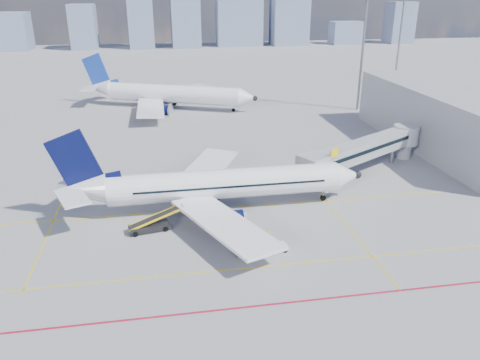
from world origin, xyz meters
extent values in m
plane|color=gray|center=(0.00, 0.00, 0.00)|extent=(420.00, 420.00, 0.00)
cube|color=gold|center=(0.00, 8.00, 0.01)|extent=(60.00, 0.18, 0.01)
cube|color=gold|center=(0.00, -6.00, 0.01)|extent=(80.00, 0.15, 0.01)
cube|color=gold|center=(14.00, 2.00, 0.01)|extent=(0.15, 28.00, 0.01)
cube|color=gold|center=(-20.00, 8.00, 0.01)|extent=(0.15, 30.00, 0.01)
cube|color=maroon|center=(0.00, -12.00, 0.01)|extent=(90.00, 0.25, 0.01)
cube|color=#989AA0|center=(22.25, 16.15, 3.90)|extent=(20.84, 13.93, 2.60)
cube|color=black|center=(22.25, 16.15, 4.10)|extent=(20.52, 13.82, 0.55)
cube|color=#989AA0|center=(12.70, 10.50, 3.90)|extent=(4.49, 4.56, 3.00)
cube|color=black|center=(17.00, 12.80, 0.35)|extent=(2.20, 1.00, 0.70)
cylinder|color=slate|center=(17.00, 12.80, 1.70)|extent=(0.56, 0.56, 2.70)
cylinder|color=slate|center=(29.00, 20.00, 1.95)|extent=(0.60, 0.60, 3.90)
cylinder|color=#989AA0|center=(32.00, 22.00, 3.90)|extent=(4.00, 4.00, 3.00)
cylinder|color=gray|center=(32.00, 22.00, 1.95)|extent=(2.40, 2.40, 3.90)
cube|color=gold|center=(15.50, 10.30, 5.70)|extent=(1.26, 0.82, 1.20)
cube|color=#989AA0|center=(40.00, 26.00, 5.00)|extent=(10.00, 42.00, 10.00)
cube|color=black|center=(35.20, 26.00, 5.00)|extent=(0.25, 40.00, 4.50)
cylinder|color=slate|center=(38.00, 55.00, 12.50)|extent=(0.56, 0.56, 25.00)
cylinder|color=slate|center=(65.00, 90.00, 12.50)|extent=(0.56, 0.56, 25.00)
cube|color=slate|center=(-71.10, 190.00, 8.20)|extent=(15.84, 14.82, 16.40)
cube|color=slate|center=(-39.32, 190.00, 9.85)|extent=(11.18, 14.49, 19.69)
cube|color=slate|center=(-13.09, 190.00, 13.01)|extent=(11.37, 15.63, 26.02)
cube|color=slate|center=(7.54, 190.00, 11.40)|extent=(13.33, 15.86, 22.81)
cube|color=slate|center=(33.45, 190.00, 14.32)|extent=(21.79, 10.04, 28.63)
cube|color=slate|center=(58.47, 190.00, 11.10)|extent=(17.50, 12.92, 22.20)
cube|color=slate|center=(88.33, 190.00, 5.49)|extent=(15.38, 9.81, 10.97)
cube|color=slate|center=(116.81, 190.00, 10.08)|extent=(12.34, 11.90, 20.16)
cylinder|color=silver|center=(0.76, 8.03, 3.30)|extent=(28.42, 3.83, 3.69)
cone|color=silver|center=(16.67, 8.11, 3.30)|extent=(3.43, 3.71, 3.69)
sphere|color=black|center=(18.00, 8.12, 3.30)|extent=(1.05, 1.05, 1.04)
cone|color=silver|center=(-16.47, 7.95, 3.82)|extent=(6.08, 3.72, 3.69)
cube|color=black|center=(15.44, 8.10, 3.82)|extent=(1.43, 1.43, 0.43)
cube|color=silver|center=(-0.70, 16.55, 2.28)|extent=(10.80, 16.29, 0.55)
cube|color=silver|center=(-0.61, -0.49, 2.28)|extent=(10.92, 16.27, 0.55)
cylinder|color=#070C38|center=(0.26, 13.52, 1.10)|extent=(3.42, 2.19, 2.18)
cylinder|color=#070C38|center=(0.32, 2.54, 1.10)|extent=(3.42, 2.19, 2.18)
cylinder|color=#A1A5A8|center=(2.06, 13.53, 1.10)|extent=(0.34, 2.24, 2.23)
cylinder|color=#A1A5A8|center=(2.12, 2.55, 1.10)|extent=(0.34, 2.24, 2.23)
cube|color=#070C38|center=(-16.47, 7.95, 7.09)|extent=(6.49, 0.33, 8.07)
cube|color=#070C38|center=(-14.19, 7.96, 4.81)|extent=(5.34, 0.31, 2.04)
cube|color=silver|center=(-16.86, 10.98, 4.15)|extent=(4.60, 5.98, 0.21)
cube|color=silver|center=(-16.83, 4.92, 4.15)|extent=(4.64, 5.98, 0.21)
cylinder|color=slate|center=(13.55, 8.10, 0.90)|extent=(0.28, 0.28, 1.80)
cylinder|color=black|center=(13.55, 8.10, 0.38)|extent=(0.76, 0.28, 0.76)
cylinder|color=slate|center=(-0.19, 10.49, 0.80)|extent=(0.32, 0.32, 1.60)
cylinder|color=black|center=(-0.19, 10.49, 0.50)|extent=(1.00, 0.65, 1.00)
cylinder|color=slate|center=(-0.17, 5.57, 0.80)|extent=(0.32, 0.32, 1.60)
cylinder|color=black|center=(-0.17, 5.57, 0.50)|extent=(1.00, 0.65, 1.00)
cube|color=black|center=(1.23, 9.86, 3.58)|extent=(23.29, 0.21, 0.25)
cube|color=black|center=(1.25, 6.21, 3.58)|extent=(23.29, 0.21, 0.25)
cylinder|color=silver|center=(-3.41, 63.38, 3.30)|extent=(30.51, 16.56, 4.10)
cone|color=silver|center=(12.74, 56.21, 3.30)|extent=(5.13, 5.29, 4.10)
sphere|color=black|center=(14.09, 55.61, 3.30)|extent=(1.53, 1.53, 1.16)
cone|color=silver|center=(-20.91, 71.15, 3.88)|extent=(7.82, 6.48, 4.10)
cube|color=black|center=(11.49, 56.76, 3.88)|extent=(2.08, 2.08, 0.47)
cube|color=silver|center=(-1.01, 72.67, 2.17)|extent=(16.56, 15.70, 0.61)
cube|color=silver|center=(-8.70, 55.36, 2.17)|extent=(5.50, 17.37, 0.61)
cylinder|color=#070C38|center=(-1.42, 69.17, 0.86)|extent=(4.44, 3.75, 2.42)
cylinder|color=#070C38|center=(-6.37, 58.01, 0.86)|extent=(4.44, 3.75, 2.42)
cylinder|color=#A1A5A8|center=(0.41, 68.36, 0.86)|extent=(1.34, 2.42, 2.48)
cylinder|color=#A1A5A8|center=(-4.54, 57.20, 0.86)|extent=(1.34, 2.42, 2.48)
cube|color=#163798|center=(-20.91, 71.15, 7.51)|extent=(6.73, 3.23, 8.97)
cube|color=#163798|center=(-18.61, 70.12, 4.98)|extent=(5.55, 2.70, 2.26)
cube|color=silver|center=(-19.93, 74.40, 4.25)|extent=(6.43, 6.37, 0.23)
cube|color=silver|center=(-22.66, 68.24, 4.25)|extent=(3.35, 6.00, 0.23)
cylinder|color=black|center=(-3.26, 66.31, 0.50)|extent=(1.18, 1.00, 1.00)
cylinder|color=black|center=(-5.48, 61.31, 0.50)|extent=(1.18, 1.00, 1.00)
cylinder|color=black|center=(9.57, 57.61, 0.38)|extent=(0.81, 0.56, 0.76)
cube|color=silver|center=(4.55, -3.39, 0.48)|extent=(2.12, 1.45, 0.71)
cube|color=silver|center=(4.20, -3.46, 1.01)|extent=(1.08, 1.18, 0.53)
cube|color=black|center=(4.20, -3.46, 1.19)|extent=(0.98, 1.12, 0.31)
cylinder|color=black|center=(3.96, -4.01, 0.25)|extent=(0.52, 0.29, 0.49)
cylinder|color=black|center=(3.76, -3.07, 0.25)|extent=(0.52, 0.29, 0.49)
cylinder|color=black|center=(5.34, -3.71, 0.25)|extent=(0.52, 0.29, 0.49)
cylinder|color=black|center=(5.13, -2.77, 0.25)|extent=(0.52, 0.29, 0.49)
cube|color=black|center=(1.59, -2.83, 0.32)|extent=(3.90, 2.75, 0.18)
cube|color=silver|center=(0.75, -3.14, 1.19)|extent=(1.96, 1.94, 1.54)
cube|color=silver|center=(2.42, -2.51, 1.19)|extent=(1.96, 1.94, 1.54)
cylinder|color=black|center=(0.54, -3.97, 0.16)|extent=(0.35, 0.24, 0.32)
cylinder|color=black|center=(0.04, -2.67, 0.16)|extent=(0.35, 0.24, 0.32)
cylinder|color=black|center=(3.13, -2.98, 0.16)|extent=(0.35, 0.24, 0.32)
cylinder|color=black|center=(2.64, -1.68, 0.16)|extent=(0.35, 0.24, 0.32)
cube|color=black|center=(-8.71, 3.44, 0.48)|extent=(4.66, 2.41, 0.74)
cube|color=black|center=(-7.88, 3.60, 1.59)|extent=(6.43, 2.26, 1.95)
cube|color=gold|center=(-7.99, 4.17, 1.59)|extent=(6.27, 1.31, 2.03)
cube|color=gold|center=(-7.77, 3.03, 1.59)|extent=(6.27, 1.31, 2.03)
cylinder|color=black|center=(-10.23, 2.38, 0.32)|extent=(0.67, 0.37, 0.63)
cylinder|color=black|center=(-10.51, 3.84, 0.32)|extent=(0.67, 0.37, 0.63)
cylinder|color=black|center=(-6.91, 3.04, 0.32)|extent=(0.67, 0.37, 0.63)
cylinder|color=black|center=(-7.19, 4.49, 0.32)|extent=(0.67, 0.37, 0.63)
imported|color=yellow|center=(3.99, -2.02, 0.84)|extent=(0.47, 0.66, 1.68)
camera|label=1|loc=(-6.52, -44.72, 25.43)|focal=35.00mm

